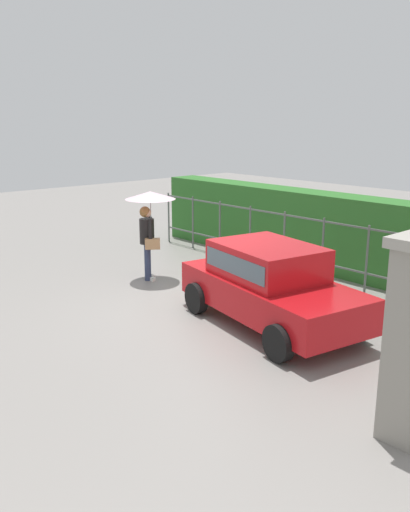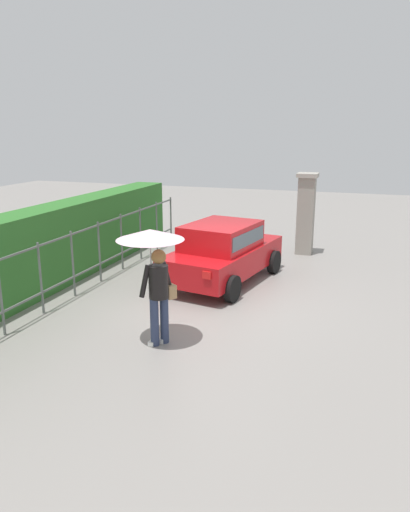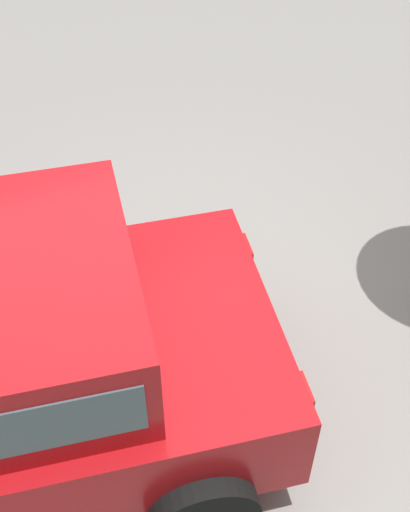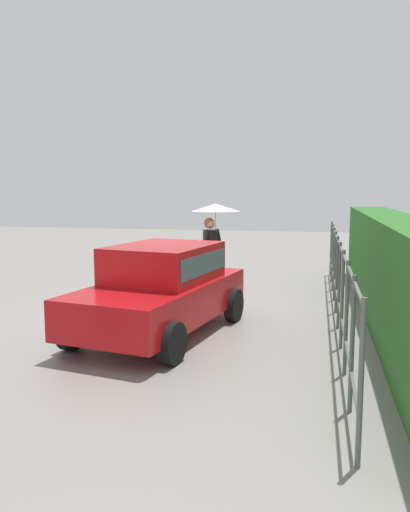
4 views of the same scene
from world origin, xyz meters
TOP-DOWN VIEW (x-y plane):
  - ground_plane at (0.00, 0.00)m, footprint 40.00×40.00m
  - car at (1.39, 0.41)m, footprint 3.94×2.39m
  - pedestrian at (-2.40, 0.51)m, footprint 1.15×1.15m
  - gate_pillar at (4.86, -1.13)m, footprint 0.60×0.60m
  - fence_section at (-0.13, 3.29)m, footprint 10.31×0.05m
  - hedge_row at (-0.13, 4.25)m, footprint 11.26×0.90m

SIDE VIEW (x-z plane):
  - ground_plane at x=0.00m, z-range 0.00..0.00m
  - car at x=1.39m, z-range 0.06..1.54m
  - fence_section at x=-0.13m, z-range 0.07..1.57m
  - hedge_row at x=-0.13m, z-range 0.00..1.90m
  - gate_pillar at x=4.86m, z-range 0.03..2.45m
  - pedestrian at x=-2.40m, z-range 0.55..2.61m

